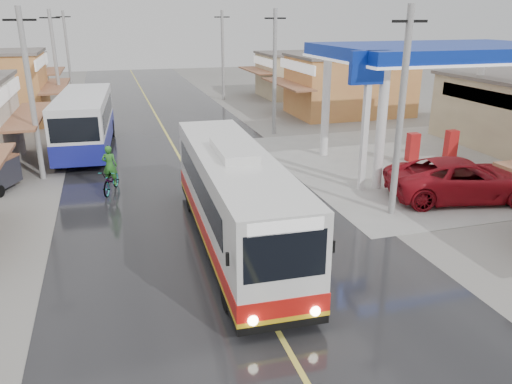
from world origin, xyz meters
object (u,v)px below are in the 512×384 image
at_px(cyclist, 111,177).
at_px(coach_bus, 234,198).
at_px(second_bus, 85,121).
at_px(jeepney, 462,179).

bearing_deg(cyclist, coach_bus, -41.81).
xyz_separation_m(second_bus, jeepney, (15.77, -13.16, -0.88)).
xyz_separation_m(jeepney, cyclist, (-14.58, 5.23, -0.17)).
distance_m(second_bus, jeepney, 20.56).
bearing_deg(second_bus, jeepney, -36.01).
bearing_deg(second_bus, coach_bus, -66.83).
relative_size(coach_bus, cyclist, 5.15).
bearing_deg(coach_bus, second_bus, 111.17).
xyz_separation_m(coach_bus, jeepney, (10.59, 1.61, -0.82)).
distance_m(coach_bus, second_bus, 15.66).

